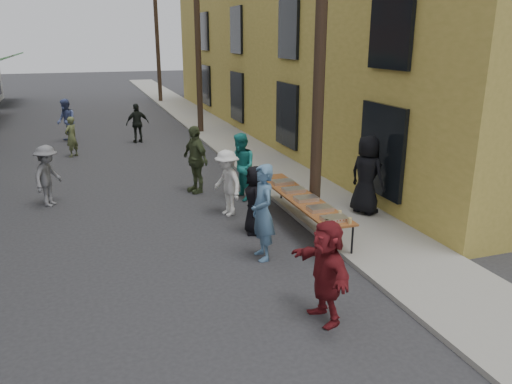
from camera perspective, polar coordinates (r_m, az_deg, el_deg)
ground at (r=8.33m, az=-12.10°, el=-13.50°), size 120.00×120.00×0.00m
sidewalk at (r=23.25m, az=-4.62°, el=6.94°), size 2.20×60.00×0.10m
building_ochre at (r=24.22m, az=10.64°, el=18.89°), size 10.00×28.00×10.00m
utility_pole_near at (r=11.31m, az=7.45°, el=18.63°), size 0.26×0.26×9.00m
utility_pole_mid at (r=22.71m, az=-6.70°, el=17.92°), size 0.26×0.26×9.00m
utility_pole_far at (r=34.52m, az=-11.27°, el=17.47°), size 0.26×0.26×9.00m
serving_table at (r=11.38m, az=5.11°, el=-0.68°), size 0.70×4.00×0.75m
catering_tray_sausage at (r=9.96m, az=8.97°, el=-3.03°), size 0.50×0.33×0.08m
catering_tray_foil_b at (r=10.50m, az=7.33°, el=-1.87°), size 0.50×0.33×0.08m
catering_tray_buns at (r=11.09m, az=5.75°, el=-0.75°), size 0.50×0.33×0.08m
catering_tray_foil_d at (r=11.70m, az=4.32°, el=0.25°), size 0.50×0.33×0.08m
catering_tray_buns_end at (r=12.32m, az=3.04°, el=1.15°), size 0.50×0.33×0.08m
condiment_jar_a at (r=9.61m, az=8.64°, el=-3.77°), size 0.07×0.07×0.08m
condiment_jar_b at (r=9.69m, az=8.37°, el=-3.57°), size 0.07×0.07×0.08m
condiment_jar_c at (r=9.78m, az=8.10°, el=-3.37°), size 0.07×0.07×0.08m
cup_stack at (r=9.84m, az=10.69°, el=-3.25°), size 0.08×0.08×0.12m
guest_front_a at (r=10.99m, az=-0.07°, el=-0.92°), size 0.63×0.84×1.55m
guest_front_b at (r=9.67m, az=0.77°, el=-2.36°), size 0.46×0.70×1.92m
guest_front_c at (r=13.29m, az=-1.74°, el=2.88°), size 0.78×0.95×1.80m
guest_front_d at (r=12.16m, az=-3.31°, el=1.05°), size 0.86×1.17×1.63m
guest_front_e at (r=14.04m, az=-6.96°, el=3.73°), size 0.82×1.20×1.89m
guest_queue_back at (r=7.71m, az=8.02°, el=-8.99°), size 0.58×1.55×1.64m
server at (r=12.24m, az=12.56°, el=1.93°), size 0.90×1.09×1.91m
passerby_left at (r=13.88m, az=-22.69°, el=1.71°), size 1.01×1.19×1.60m
passerby_mid at (r=21.31m, az=-13.39°, el=7.65°), size 1.00×0.56×1.62m
passerby_right at (r=19.46m, az=-20.35°, el=5.93°), size 0.61×0.64×1.47m
passerby_far at (r=22.28m, az=-20.86°, el=7.62°), size 0.92×1.04×1.79m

